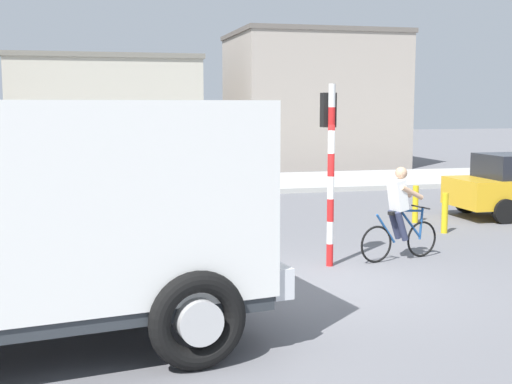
{
  "coord_description": "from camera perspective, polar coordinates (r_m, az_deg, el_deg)",
  "views": [
    {
      "loc": [
        -3.68,
        -10.06,
        2.87
      ],
      "look_at": [
        -0.54,
        2.5,
        1.2
      ],
      "focal_mm": 48.45,
      "sensor_mm": 36.0,
      "label": 1
    }
  ],
  "objects": [
    {
      "name": "ground_plane",
      "position": [
        11.09,
        5.92,
        -7.69
      ],
      "size": [
        120.0,
        120.0,
        0.0
      ],
      "primitive_type": "plane",
      "color": "slate"
    },
    {
      "name": "bollard_far",
      "position": [
        17.08,
        13.02,
        -0.98
      ],
      "size": [
        0.14,
        0.14,
        0.9
      ],
      "primitive_type": "cylinder",
      "color": "gold",
      "rests_on": "ground"
    },
    {
      "name": "sidewalk_far",
      "position": [
        23.91,
        -5.08,
        0.62
      ],
      "size": [
        80.0,
        5.0,
        0.16
      ],
      "primitive_type": "cube",
      "color": "#ADADA8",
      "rests_on": "ground"
    },
    {
      "name": "building_mid_block",
      "position": [
        31.7,
        -12.43,
        6.37
      ],
      "size": [
        7.82,
        7.96,
        4.84
      ],
      "color": "#B2AD9E",
      "rests_on": "ground"
    },
    {
      "name": "traffic_light_pole",
      "position": [
        12.15,
        6.1,
        3.52
      ],
      "size": [
        0.24,
        0.43,
        3.2
      ],
      "color": "red",
      "rests_on": "ground"
    },
    {
      "name": "car_far_side",
      "position": [
        18.9,
        -11.75,
        0.95
      ],
      "size": [
        4.27,
        2.53,
        1.6
      ],
      "color": "#B7B7BC",
      "rests_on": "ground"
    },
    {
      "name": "truck_foreground",
      "position": [
        8.22,
        -18.34,
        -1.43
      ],
      "size": [
        5.75,
        3.48,
        2.9
      ],
      "color": "white",
      "rests_on": "ground"
    },
    {
      "name": "cyclist",
      "position": [
        12.9,
        11.77,
        -1.75
      ],
      "size": [
        1.69,
        0.58,
        1.72
      ],
      "color": "black",
      "rests_on": "ground"
    },
    {
      "name": "building_corner_right",
      "position": [
        32.35,
        4.67,
        7.63
      ],
      "size": [
        7.42,
        6.18,
        6.08
      ],
      "color": "#9E9389",
      "rests_on": "ground"
    },
    {
      "name": "bollard_near",
      "position": [
        15.87,
        15.32,
        -1.69
      ],
      "size": [
        0.14,
        0.14,
        0.9
      ],
      "primitive_type": "cylinder",
      "color": "gold",
      "rests_on": "ground"
    }
  ]
}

